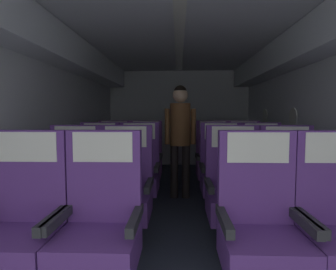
% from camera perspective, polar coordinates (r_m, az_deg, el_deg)
% --- Properties ---
extents(ground, '(3.41, 6.77, 0.02)m').
position_cam_1_polar(ground, '(3.53, 2.19, -15.28)').
color(ground, '#2D3342').
extents(fuselage_shell, '(3.29, 6.42, 2.19)m').
position_cam_1_polar(fuselage_shell, '(3.60, 2.27, 10.70)').
color(fuselage_shell, silver).
rests_on(fuselage_shell, ground).
extents(seat_a_left_window, '(0.53, 0.52, 1.06)m').
position_cam_1_polar(seat_a_left_window, '(2.16, -27.11, -15.87)').
color(seat_a_left_window, '#38383D').
rests_on(seat_a_left_window, ground).
extents(seat_a_left_aisle, '(0.53, 0.52, 1.06)m').
position_cam_1_polar(seat_a_left_aisle, '(1.98, -13.43, -17.36)').
color(seat_a_left_aisle, '#38383D').
rests_on(seat_a_left_aisle, ground).
extents(seat_a_right_window, '(0.53, 0.52, 1.06)m').
position_cam_1_polar(seat_a_right_window, '(1.99, 17.95, -17.34)').
color(seat_a_right_window, '#38383D').
rests_on(seat_a_right_window, ground).
extents(seat_b_left_window, '(0.53, 0.52, 1.06)m').
position_cam_1_polar(seat_b_left_window, '(2.90, -18.48, -10.41)').
color(seat_b_left_window, '#38383D').
rests_on(seat_b_left_window, ground).
extents(seat_b_left_aisle, '(0.53, 0.52, 1.06)m').
position_cam_1_polar(seat_b_left_aisle, '(2.77, -8.67, -10.95)').
color(seat_b_left_aisle, '#38383D').
rests_on(seat_b_left_aisle, ground).
extents(seat_b_right_aisle, '(0.53, 0.52, 1.06)m').
position_cam_1_polar(seat_b_right_aisle, '(2.92, 23.05, -10.46)').
color(seat_b_right_aisle, '#38383D').
rests_on(seat_b_right_aisle, ground).
extents(seat_b_right_window, '(0.53, 0.52, 1.06)m').
position_cam_1_polar(seat_b_right_window, '(2.79, 12.99, -10.90)').
color(seat_b_right_window, '#38383D').
rests_on(seat_b_right_window, ground).
extents(seat_c_left_window, '(0.53, 0.52, 1.06)m').
position_cam_1_polar(seat_c_left_window, '(3.70, -13.77, -7.15)').
color(seat_c_left_window, '#38383D').
rests_on(seat_c_left_window, ground).
extents(seat_c_left_aisle, '(0.53, 0.52, 1.06)m').
position_cam_1_polar(seat_c_left_aisle, '(3.60, -5.91, -7.35)').
color(seat_c_left_aisle, '#38383D').
rests_on(seat_c_left_aisle, ground).
extents(seat_c_right_aisle, '(0.53, 0.52, 1.06)m').
position_cam_1_polar(seat_c_right_aisle, '(3.71, 18.30, -7.21)').
color(seat_c_right_aisle, '#38383D').
rests_on(seat_c_right_aisle, ground).
extents(seat_c_right_window, '(0.53, 0.52, 1.06)m').
position_cam_1_polar(seat_c_right_window, '(3.61, 10.60, -7.38)').
color(seat_c_right_window, '#38383D').
rests_on(seat_c_right_window, ground).
extents(seat_d_left_window, '(0.53, 0.52, 1.06)m').
position_cam_1_polar(seat_d_left_window, '(4.52, -10.87, -5.02)').
color(seat_d_left_window, '#38383D').
rests_on(seat_d_left_window, ground).
extents(seat_d_left_aisle, '(0.53, 0.52, 1.06)m').
position_cam_1_polar(seat_d_left_aisle, '(4.45, -4.57, -5.09)').
color(seat_d_left_aisle, '#38383D').
rests_on(seat_d_left_aisle, ground).
extents(seat_d_right_aisle, '(0.53, 0.52, 1.06)m').
position_cam_1_polar(seat_d_right_aisle, '(4.54, 15.03, -5.05)').
color(seat_d_right_aisle, '#38383D').
rests_on(seat_d_right_aisle, ground).
extents(seat_d_right_window, '(0.53, 0.52, 1.06)m').
position_cam_1_polar(seat_d_right_window, '(4.44, 8.97, -5.15)').
color(seat_d_right_window, '#38383D').
rests_on(seat_d_right_window, ground).
extents(flight_attendant, '(0.43, 0.28, 1.56)m').
position_cam_1_polar(flight_attendant, '(3.94, 2.45, 1.11)').
color(flight_attendant, black).
rests_on(flight_attendant, ground).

